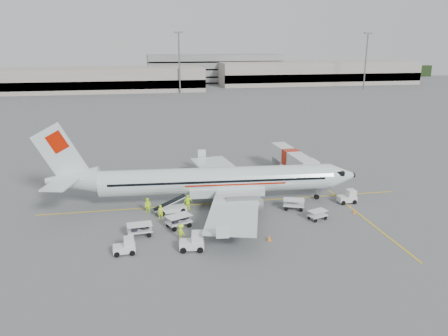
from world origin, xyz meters
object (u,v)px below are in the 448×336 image
at_px(jet_bridge, 291,163).
at_px(tug_mid, 192,241).
at_px(tug_aft, 124,246).
at_px(tug_fore, 347,196).
at_px(aircraft, 218,163).
at_px(belt_loader, 171,203).

height_order(jet_bridge, tug_mid, jet_bridge).
bearing_deg(tug_aft, tug_fore, 15.08).
distance_m(aircraft, jet_bridge, 15.77).
xyz_separation_m(jet_bridge, belt_loader, (-18.06, -11.30, -0.69)).
height_order(jet_bridge, tug_fore, jet_bridge).
bearing_deg(tug_mid, tug_fore, 31.49).
bearing_deg(tug_mid, belt_loader, 104.61).
bearing_deg(tug_aft, aircraft, 43.47).
bearing_deg(belt_loader, jet_bridge, 21.53).
bearing_deg(jet_bridge, tug_mid, -131.87).
height_order(aircraft, tug_fore, aircraft).
xyz_separation_m(aircraft, tug_aft, (-10.69, -11.23, -4.24)).
bearing_deg(aircraft, tug_mid, -107.05).
bearing_deg(belt_loader, tug_aft, -128.71).
relative_size(tug_fore, tug_mid, 0.92).
height_order(aircraft, jet_bridge, aircraft).
height_order(tug_fore, tug_mid, tug_mid).
height_order(jet_bridge, belt_loader, jet_bridge).
height_order(jet_bridge, tug_aft, jet_bridge).
height_order(tug_mid, tug_aft, tug_mid).
bearing_deg(belt_loader, aircraft, 8.55).
distance_m(jet_bridge, tug_aft, 30.88).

